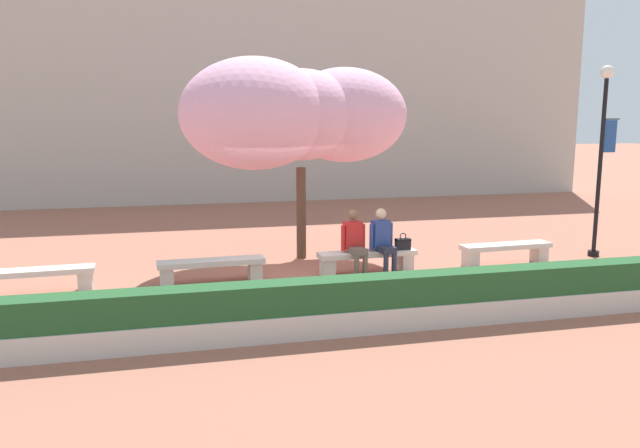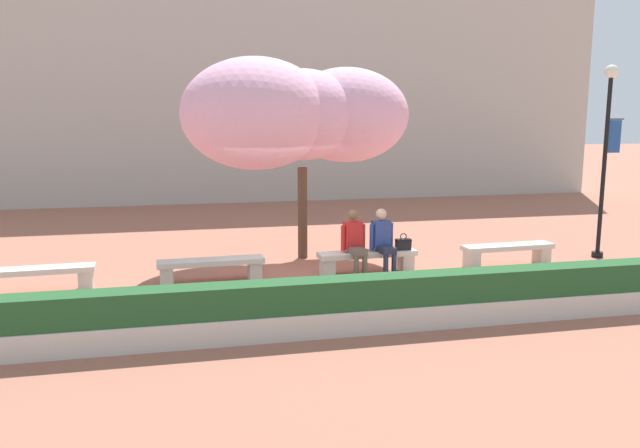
# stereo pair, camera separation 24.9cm
# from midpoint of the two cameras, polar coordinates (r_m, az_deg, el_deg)

# --- Properties ---
(ground_plane) EXTENTS (100.00, 100.00, 0.00)m
(ground_plane) POSITION_cam_midpoint_polar(r_m,az_deg,el_deg) (12.10, -2.03, -4.94)
(ground_plane) COLOR #9E604C
(building_facade) EXTENTS (28.00, 4.00, 8.83)m
(building_facade) POSITION_cam_midpoint_polar(r_m,az_deg,el_deg) (24.49, -7.84, 12.86)
(building_facade) COLOR #B7B2A8
(building_facade) RESTS_ON ground
(stone_bench_west_end) EXTENTS (1.99, 0.50, 0.45)m
(stone_bench_west_end) POSITION_cam_midpoint_polar(r_m,az_deg,el_deg) (12.07, -23.97, -4.32)
(stone_bench_west_end) COLOR beige
(stone_bench_west_end) RESTS_ON ground
(stone_bench_near_west) EXTENTS (1.99, 0.50, 0.45)m
(stone_bench_near_west) POSITION_cam_midpoint_polar(r_m,az_deg,el_deg) (11.84, -9.33, -3.85)
(stone_bench_near_west) COLOR beige
(stone_bench_near_west) RESTS_ON ground
(stone_bench_center) EXTENTS (1.99, 0.50, 0.45)m
(stone_bench_center) POSITION_cam_midpoint_polar(r_m,az_deg,el_deg) (12.39, 4.92, -3.15)
(stone_bench_center) COLOR beige
(stone_bench_center) RESTS_ON ground
(stone_bench_near_east) EXTENTS (1.99, 0.50, 0.45)m
(stone_bench_near_east) POSITION_cam_midpoint_polar(r_m,az_deg,el_deg) (13.61, 17.28, -2.38)
(stone_bench_near_east) COLOR beige
(stone_bench_near_east) RESTS_ON ground
(person_seated_left) EXTENTS (0.51, 0.71, 1.29)m
(person_seated_left) POSITION_cam_midpoint_polar(r_m,az_deg,el_deg) (12.17, 3.76, -1.49)
(person_seated_left) COLOR black
(person_seated_left) RESTS_ON ground
(person_seated_right) EXTENTS (0.50, 0.72, 1.29)m
(person_seated_right) POSITION_cam_midpoint_polar(r_m,az_deg,el_deg) (12.35, 6.36, -1.36)
(person_seated_right) COLOR black
(person_seated_right) RESTS_ON ground
(handbag) EXTENTS (0.30, 0.15, 0.34)m
(handbag) POSITION_cam_midpoint_polar(r_m,az_deg,el_deg) (12.56, 8.19, -1.77)
(handbag) COLOR black
(handbag) RESTS_ON stone_bench_center
(cherry_tree_main) EXTENTS (4.95, 3.28, 4.28)m
(cherry_tree_main) POSITION_cam_midpoint_polar(r_m,az_deg,el_deg) (13.35, -1.78, 9.96)
(cherry_tree_main) COLOR #513828
(cherry_tree_main) RESTS_ON ground
(lamp_post_with_banner) EXTENTS (0.54, 0.28, 4.16)m
(lamp_post_with_banner) POSITION_cam_midpoint_polar(r_m,az_deg,el_deg) (14.90, 25.15, 6.63)
(lamp_post_with_banner) COLOR black
(lamp_post_with_banner) RESTS_ON ground
(planter_hedge_foreground) EXTENTS (14.24, 0.50, 0.80)m
(planter_hedge_foreground) POSITION_cam_midpoint_polar(r_m,az_deg,el_deg) (9.01, 1.74, -7.59)
(planter_hedge_foreground) COLOR beige
(planter_hedge_foreground) RESTS_ON ground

